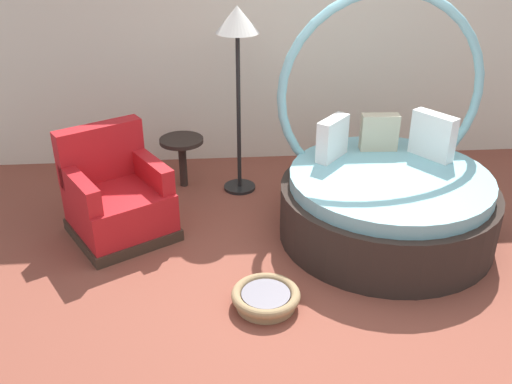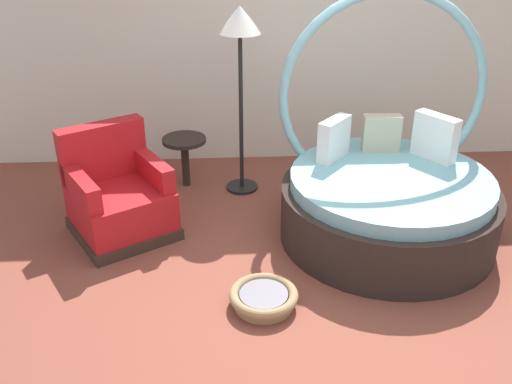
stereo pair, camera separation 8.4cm
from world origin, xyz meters
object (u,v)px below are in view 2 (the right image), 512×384
Objects in this scene: red_armchair at (118,198)px; pet_basket at (264,298)px; round_daybed at (387,193)px; floor_lamp at (240,38)px; side_table at (184,147)px.

red_armchair is 2.14× the size of pet_basket.
round_daybed reaches higher than red_armchair.
side_table is at bearing 168.43° from floor_lamp.
round_daybed reaches higher than pet_basket.
red_armchair is at bearing -145.23° from floor_lamp.
floor_lamp reaches higher than pet_basket.
floor_lamp is at bearing 142.59° from round_daybed.
round_daybed is 1.92m from floor_lamp.
red_armchair is at bearing -121.20° from side_table.
pet_basket is at bearing -43.32° from red_armchair.
red_armchair reaches higher than side_table.
side_table is (-0.67, 2.02, 0.35)m from pet_basket.
red_armchair is 2.10× the size of side_table.
floor_lamp is at bearing -11.57° from side_table.
red_armchair is at bearing 175.82° from round_daybed.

